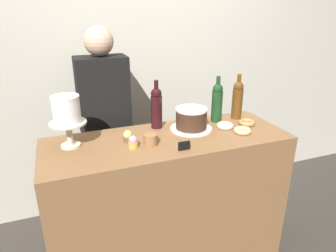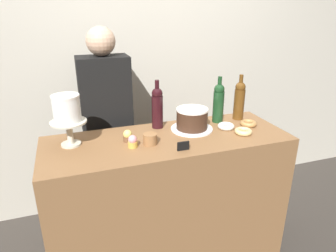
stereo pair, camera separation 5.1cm
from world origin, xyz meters
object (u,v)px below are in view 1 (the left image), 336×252
at_px(wine_bottle_amber, 237,99).
at_px(wine_bottle_green, 217,102).
at_px(chocolate_round_cake, 191,118).
at_px(donut_sugar, 225,126).
at_px(barista_figure, 106,132).
at_px(white_layer_cake, 66,109).
at_px(donut_maple, 247,123).
at_px(cupcake_lemon, 128,137).
at_px(price_sign_chalkboard, 184,146).
at_px(cookie_stack, 151,139).
at_px(wine_bottle_dark_red, 156,107).
at_px(cake_stand_pedestal, 69,130).
at_px(donut_glazed, 242,131).
at_px(cupcake_strawberry, 133,142).

distance_m(wine_bottle_amber, wine_bottle_green, 0.17).
height_order(chocolate_round_cake, donut_sugar, chocolate_round_cake).
xyz_separation_m(chocolate_round_cake, barista_figure, (-0.50, 0.42, -0.19)).
relative_size(white_layer_cake, donut_maple, 1.39).
distance_m(donut_sugar, barista_figure, 0.88).
relative_size(cupcake_lemon, price_sign_chalkboard, 1.06).
bearing_deg(white_layer_cake, cookie_stack, -17.41).
bearing_deg(wine_bottle_dark_red, cupcake_lemon, -145.51).
relative_size(white_layer_cake, donut_sugar, 1.39).
height_order(cake_stand_pedestal, wine_bottle_amber, wine_bottle_amber).
bearing_deg(chocolate_round_cake, donut_glazed, -31.56).
bearing_deg(cupcake_lemon, donut_glazed, -9.61).
height_order(wine_bottle_green, cookie_stack, wine_bottle_green).
bearing_deg(wine_bottle_green, white_layer_cake, -175.89).
bearing_deg(cupcake_lemon, cupcake_strawberry, -83.28).
xyz_separation_m(wine_bottle_green, cupcake_lemon, (-0.67, -0.13, -0.11)).
distance_m(white_layer_cake, barista_figure, 0.60).
xyz_separation_m(cake_stand_pedestal, cookie_stack, (0.45, -0.14, -0.07)).
bearing_deg(barista_figure, chocolate_round_cake, -40.13).
bearing_deg(white_layer_cake, cupcake_strawberry, -23.38).
distance_m(cake_stand_pedestal, donut_maple, 1.17).
bearing_deg(cupcake_lemon, wine_bottle_dark_red, 34.49).
xyz_separation_m(donut_glazed, donut_maple, (0.11, 0.11, 0.00)).
bearing_deg(white_layer_cake, wine_bottle_green, 4.11).
height_order(white_layer_cake, donut_glazed, white_layer_cake).
bearing_deg(cupcake_lemon, wine_bottle_amber, 9.12).
height_order(wine_bottle_amber, wine_bottle_dark_red, same).
relative_size(chocolate_round_cake, price_sign_chalkboard, 2.98).
bearing_deg(chocolate_round_cake, barista_figure, 139.87).
bearing_deg(cupcake_strawberry, wine_bottle_dark_red, 47.89).
xyz_separation_m(cupcake_strawberry, cookie_stack, (0.11, 0.01, -0.00)).
xyz_separation_m(wine_bottle_green, donut_glazed, (0.05, -0.25, -0.13)).
distance_m(wine_bottle_green, donut_maple, 0.25).
bearing_deg(cake_stand_pedestal, wine_bottle_amber, 3.78).
distance_m(cupcake_strawberry, barista_figure, 0.59).
xyz_separation_m(donut_sugar, barista_figure, (-0.73, 0.48, -0.13)).
xyz_separation_m(cake_stand_pedestal, cupcake_lemon, (0.33, -0.06, -0.07)).
bearing_deg(donut_maple, wine_bottle_dark_red, 163.93).
xyz_separation_m(cupcake_strawberry, barista_figure, (-0.07, 0.56, -0.15)).
xyz_separation_m(cupcake_lemon, donut_glazed, (0.73, -0.12, -0.02)).
bearing_deg(wine_bottle_amber, cake_stand_pedestal, -176.22).
xyz_separation_m(wine_bottle_amber, barista_figure, (-0.90, 0.34, -0.26)).
relative_size(wine_bottle_green, donut_maple, 2.91).
distance_m(donut_glazed, donut_maple, 0.16).
distance_m(chocolate_round_cake, donut_glazed, 0.34).
bearing_deg(price_sign_chalkboard, cookie_stack, 138.14).
height_order(cupcake_lemon, cupcake_strawberry, same).
distance_m(wine_bottle_dark_red, cupcake_lemon, 0.31).
distance_m(wine_bottle_amber, barista_figure, 1.00).
distance_m(wine_bottle_dark_red, cupcake_strawberry, 0.36).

